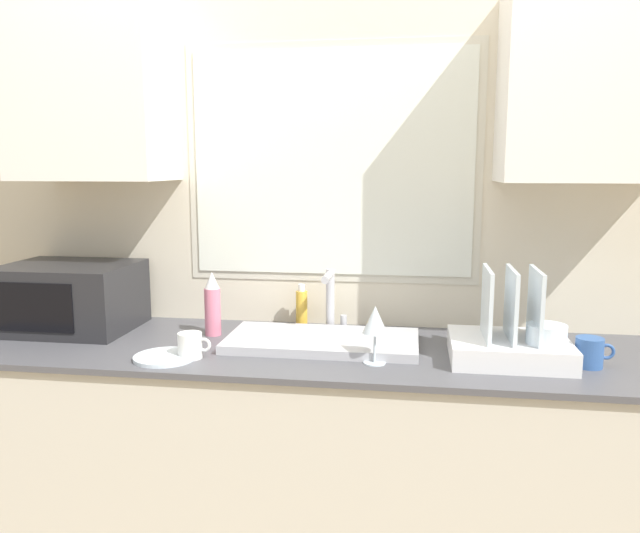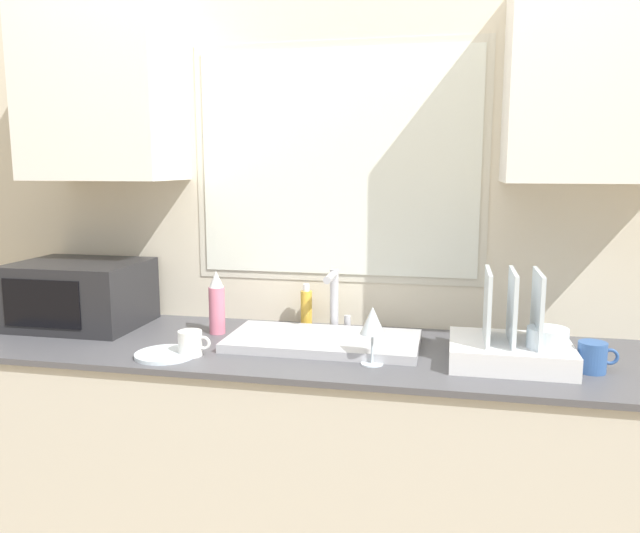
# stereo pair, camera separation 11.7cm
# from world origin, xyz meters

# --- Properties ---
(countertop) EXTENTS (2.47, 0.66, 0.93)m
(countertop) POSITION_xyz_m (0.00, 0.32, 0.46)
(countertop) COLOR beige
(countertop) RESTS_ON ground_plane
(wall_back) EXTENTS (6.00, 0.38, 2.60)m
(wall_back) POSITION_xyz_m (0.00, 0.63, 1.39)
(wall_back) COLOR beige
(wall_back) RESTS_ON ground_plane
(sink_basin) EXTENTS (0.64, 0.33, 0.03)m
(sink_basin) POSITION_xyz_m (0.01, 0.34, 0.94)
(sink_basin) COLOR #B2B2B7
(sink_basin) RESTS_ON countertop
(faucet) EXTENTS (0.08, 0.15, 0.23)m
(faucet) POSITION_xyz_m (0.01, 0.52, 1.06)
(faucet) COLOR #B7B7BC
(faucet) RESTS_ON countertop
(microwave) EXTENTS (0.47, 0.37, 0.24)m
(microwave) POSITION_xyz_m (-0.95, 0.41, 1.05)
(microwave) COLOR #232326
(microwave) RESTS_ON countertop
(dish_rack) EXTENTS (0.36, 0.30, 0.29)m
(dish_rack) POSITION_xyz_m (0.62, 0.26, 0.99)
(dish_rack) COLOR white
(dish_rack) RESTS_ON countertop
(spray_bottle) EXTENTS (0.06, 0.06, 0.23)m
(spray_bottle) POSITION_xyz_m (-0.40, 0.41, 1.04)
(spray_bottle) COLOR #D8728C
(spray_bottle) RESTS_ON countertop
(soap_bottle) EXTENTS (0.04, 0.04, 0.17)m
(soap_bottle) POSITION_xyz_m (-0.10, 0.57, 1.00)
(soap_bottle) COLOR gold
(soap_bottle) RESTS_ON countertop
(mug_near_sink) EXTENTS (0.11, 0.08, 0.08)m
(mug_near_sink) POSITION_xyz_m (-0.38, 0.14, 0.97)
(mug_near_sink) COLOR white
(mug_near_sink) RESTS_ON countertop
(wine_glass) EXTENTS (0.08, 0.08, 0.18)m
(wine_glass) POSITION_xyz_m (0.20, 0.17, 1.06)
(wine_glass) COLOR silver
(wine_glass) RESTS_ON countertop
(mug_by_rack) EXTENTS (0.12, 0.08, 0.09)m
(mug_by_rack) POSITION_xyz_m (0.84, 0.23, 0.97)
(mug_by_rack) COLOR #335999
(mug_by_rack) RESTS_ON countertop
(small_plate) EXTENTS (0.20, 0.20, 0.01)m
(small_plate) POSITION_xyz_m (-0.46, 0.11, 0.93)
(small_plate) COLOR silver
(small_plate) RESTS_ON countertop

